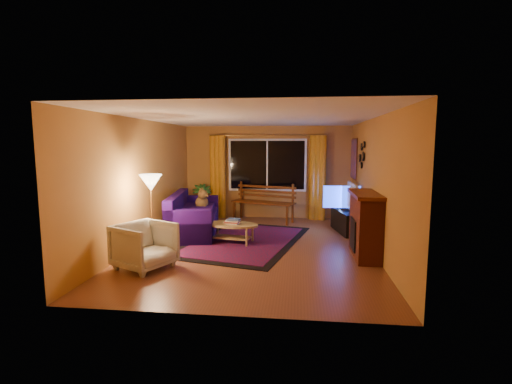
# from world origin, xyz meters

# --- Properties ---
(floor) EXTENTS (4.50, 6.00, 0.02)m
(floor) POSITION_xyz_m (0.00, 0.00, -0.01)
(floor) COLOR brown
(floor) RESTS_ON ground
(ceiling) EXTENTS (4.50, 6.00, 0.02)m
(ceiling) POSITION_xyz_m (0.00, 0.00, 2.51)
(ceiling) COLOR white
(ceiling) RESTS_ON ground
(wall_back) EXTENTS (4.50, 0.02, 2.50)m
(wall_back) POSITION_xyz_m (0.00, 3.01, 1.25)
(wall_back) COLOR #C08238
(wall_back) RESTS_ON ground
(wall_left) EXTENTS (0.02, 6.00, 2.50)m
(wall_left) POSITION_xyz_m (-2.26, 0.00, 1.25)
(wall_left) COLOR #C08238
(wall_left) RESTS_ON ground
(wall_right) EXTENTS (0.02, 6.00, 2.50)m
(wall_right) POSITION_xyz_m (2.26, 0.00, 1.25)
(wall_right) COLOR #C08238
(wall_right) RESTS_ON ground
(window) EXTENTS (2.00, 0.02, 1.30)m
(window) POSITION_xyz_m (0.00, 2.94, 1.45)
(window) COLOR black
(window) RESTS_ON wall_back
(curtain_rod) EXTENTS (3.20, 0.03, 0.03)m
(curtain_rod) POSITION_xyz_m (0.00, 2.90, 2.25)
(curtain_rod) COLOR #BF8C3F
(curtain_rod) RESTS_ON wall_back
(curtain_left) EXTENTS (0.36, 0.36, 2.24)m
(curtain_left) POSITION_xyz_m (-1.35, 2.88, 1.12)
(curtain_left) COLOR orange
(curtain_left) RESTS_ON ground
(curtain_right) EXTENTS (0.36, 0.36, 2.24)m
(curtain_right) POSITION_xyz_m (1.35, 2.88, 1.12)
(curtain_right) COLOR orange
(curtain_right) RESTS_ON ground
(bench) EXTENTS (1.74, 1.02, 0.50)m
(bench) POSITION_xyz_m (-0.06, 2.44, 0.25)
(bench) COLOR #532208
(bench) RESTS_ON ground
(potted_plant) EXTENTS (0.69, 0.69, 0.94)m
(potted_plant) POSITION_xyz_m (-1.73, 2.55, 0.47)
(potted_plant) COLOR #235B1E
(potted_plant) RESTS_ON ground
(sofa) EXTENTS (1.29, 2.35, 0.90)m
(sofa) POSITION_xyz_m (-1.49, 0.96, 0.45)
(sofa) COLOR #1C0646
(sofa) RESTS_ON ground
(dog) EXTENTS (0.38, 0.46, 0.44)m
(dog) POSITION_xyz_m (-1.44, 1.47, 0.67)
(dog) COLOR brown
(dog) RESTS_ON sofa
(armchair) EXTENTS (1.03, 1.05, 0.82)m
(armchair) POSITION_xyz_m (-1.61, -1.48, 0.41)
(armchair) COLOR beige
(armchair) RESTS_ON ground
(floor_lamp) EXTENTS (0.32, 0.32, 1.47)m
(floor_lamp) POSITION_xyz_m (-1.78, -0.72, 0.73)
(floor_lamp) COLOR #BF8C3F
(floor_lamp) RESTS_ON ground
(rug) EXTENTS (2.75, 3.64, 0.02)m
(rug) POSITION_xyz_m (-0.25, 0.39, 0.01)
(rug) COLOR maroon
(rug) RESTS_ON ground
(coffee_table) EXTENTS (1.29, 1.29, 0.41)m
(coffee_table) POSITION_xyz_m (-0.49, 0.21, 0.20)
(coffee_table) COLOR tan
(coffee_table) RESTS_ON ground
(tv_console) EXTENTS (0.62, 1.25, 0.50)m
(tv_console) POSITION_xyz_m (1.96, 1.46, 0.25)
(tv_console) COLOR black
(tv_console) RESTS_ON ground
(television) EXTENTS (0.18, 1.11, 0.64)m
(television) POSITION_xyz_m (1.96, 1.46, 0.82)
(television) COLOR black
(television) RESTS_ON tv_console
(fireplace) EXTENTS (0.40, 1.20, 1.10)m
(fireplace) POSITION_xyz_m (2.05, -0.40, 0.55)
(fireplace) COLOR maroon
(fireplace) RESTS_ON ground
(mirror_cluster) EXTENTS (0.06, 0.60, 0.56)m
(mirror_cluster) POSITION_xyz_m (2.21, 1.30, 1.80)
(mirror_cluster) COLOR black
(mirror_cluster) RESTS_ON wall_right
(painting) EXTENTS (0.04, 0.76, 0.96)m
(painting) POSITION_xyz_m (2.22, 2.45, 1.65)
(painting) COLOR #C64A2E
(painting) RESTS_ON wall_right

